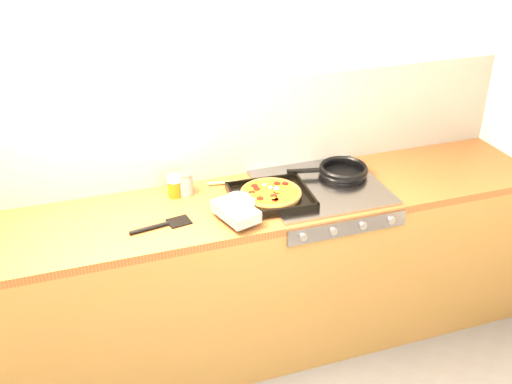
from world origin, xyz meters
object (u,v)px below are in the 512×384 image
object	(u,v)px
tomato_can	(185,184)
juice_glass	(174,186)
frying_pan	(342,170)
pizza_on_tray	(261,198)

from	to	relation	value
tomato_can	juice_glass	distance (m)	0.05
frying_pan	tomato_can	distance (m)	0.81
frying_pan	juice_glass	distance (m)	0.86
frying_pan	pizza_on_tray	bearing A→B (deg)	-163.58
pizza_on_tray	juice_glass	world-z (taller)	juice_glass
pizza_on_tray	frying_pan	distance (m)	0.52
pizza_on_tray	tomato_can	size ratio (longest dim) A/B	4.46
pizza_on_tray	juice_glass	distance (m)	0.43
pizza_on_tray	tomato_can	bearing A→B (deg)	144.14
tomato_can	frying_pan	bearing A→B (deg)	-5.72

